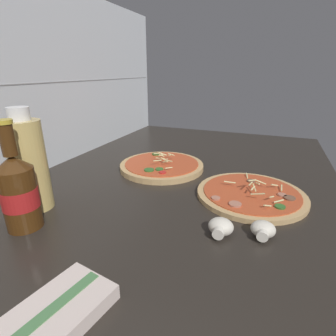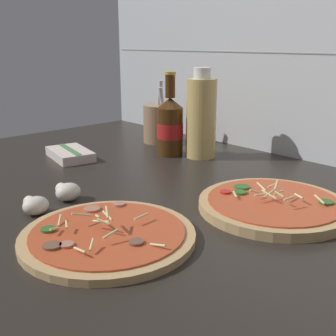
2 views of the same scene
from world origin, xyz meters
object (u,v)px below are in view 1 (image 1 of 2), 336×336
object	(u,v)px
mushroom_left	(263,230)
beer_bottle	(19,191)
oil_bottle	(29,164)
mushroom_right	(221,227)
pizza_far	(162,166)
dish_towel	(57,316)
pizza_near	(251,194)

from	to	relation	value
mushroom_left	beer_bottle	bearing A→B (deg)	107.02
oil_bottle	mushroom_right	distance (cm)	44.95
pizza_far	beer_bottle	distance (cm)	45.44
pizza_far	oil_bottle	xyz separation A→B (cm)	(-35.60, 18.04, 9.99)
beer_bottle	dish_towel	xyz separation A→B (cm)	(-15.37, -22.94, -7.06)
pizza_near	mushroom_left	xyz separation A→B (cm)	(-17.66, -3.71, 0.93)
beer_bottle	dish_towel	world-z (taller)	beer_bottle
mushroom_right	dish_towel	distance (cm)	31.87
pizza_far	dish_towel	size ratio (longest dim) A/B	1.72
pizza_far	beer_bottle	size ratio (longest dim) A/B	1.22
pizza_near	oil_bottle	distance (cm)	54.98
pizza_near	pizza_far	xyz separation A→B (cm)	(10.76, 29.93, 0.27)
pizza_far	dish_towel	bearing A→B (deg)	-170.68
beer_bottle	mushroom_right	distance (cm)	41.42
beer_bottle	mushroom_right	xyz separation A→B (cm)	(12.11, -39.07, -6.50)
oil_bottle	pizza_far	bearing A→B (deg)	-26.87
dish_towel	pizza_near	bearing A→B (deg)	-23.25
mushroom_left	dish_towel	world-z (taller)	mushroom_left
mushroom_left	dish_towel	distance (cm)	38.30
beer_bottle	mushroom_right	world-z (taller)	beer_bottle
pizza_far	beer_bottle	xyz separation A→B (cm)	(-42.81, 13.38, 7.25)
beer_bottle	mushroom_left	distance (cm)	49.62
beer_bottle	oil_bottle	bearing A→B (deg)	32.82
pizza_near	beer_bottle	bearing A→B (deg)	126.50
pizza_far	beer_bottle	bearing A→B (deg)	162.64
pizza_near	mushroom_left	bearing A→B (deg)	-168.14
mushroom_right	dish_towel	world-z (taller)	mushroom_right
mushroom_right	pizza_far	bearing A→B (deg)	39.92
pizza_far	mushroom_left	world-z (taller)	pizza_far
pizza_near	dish_towel	size ratio (longest dim) A/B	1.73
pizza_far	beer_bottle	world-z (taller)	beer_bottle
oil_bottle	mushroom_right	size ratio (longest dim) A/B	4.49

